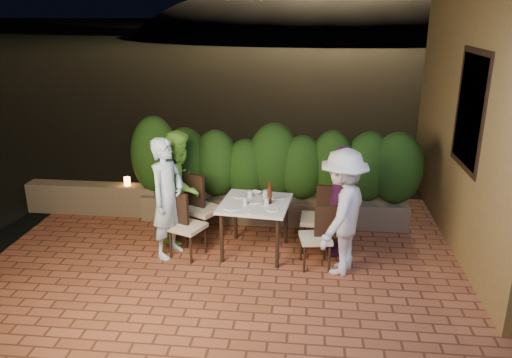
# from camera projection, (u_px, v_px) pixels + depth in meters

# --- Properties ---
(ground) EXTENTS (400.00, 400.00, 0.00)m
(ground) POSITION_uv_depth(u_px,v_px,m) (241.00, 297.00, 5.94)
(ground) COLOR black
(ground) RESTS_ON ground
(terrace_floor) EXTENTS (7.00, 6.00, 0.15)m
(terrace_floor) POSITION_uv_depth(u_px,v_px,m) (246.00, 280.00, 6.43)
(terrace_floor) COLOR brown
(terrace_floor) RESTS_ON ground
(window_pane) EXTENTS (0.08, 1.00, 1.40)m
(window_pane) POSITION_uv_depth(u_px,v_px,m) (473.00, 110.00, 6.41)
(window_pane) COLOR black
(window_pane) RESTS_ON building_wall
(window_frame) EXTENTS (0.06, 1.15, 1.55)m
(window_frame) POSITION_uv_depth(u_px,v_px,m) (472.00, 110.00, 6.41)
(window_frame) COLOR black
(window_frame) RESTS_ON building_wall
(planter) EXTENTS (4.20, 0.55, 0.40)m
(planter) POSITION_uv_depth(u_px,v_px,m) (273.00, 208.00, 8.02)
(planter) COLOR brown
(planter) RESTS_ON ground
(hedge) EXTENTS (4.00, 0.70, 1.10)m
(hedge) POSITION_uv_depth(u_px,v_px,m) (273.00, 164.00, 7.77)
(hedge) COLOR #19390F
(hedge) RESTS_ON planter
(parapet) EXTENTS (2.20, 0.30, 0.50)m
(parapet) POSITION_uv_depth(u_px,v_px,m) (94.00, 198.00, 8.31)
(parapet) COLOR brown
(parapet) RESTS_ON ground
(hill) EXTENTS (52.00, 40.00, 22.00)m
(hill) POSITION_uv_depth(u_px,v_px,m) (321.00, 70.00, 63.49)
(hill) COLOR black
(hill) RESTS_ON ground
(dining_table) EXTENTS (1.00, 1.00, 0.75)m
(dining_table) POSITION_uv_depth(u_px,v_px,m) (255.00, 228.00, 6.89)
(dining_table) COLOR white
(dining_table) RESTS_ON ground
(plate_nw) EXTENTS (0.23, 0.23, 0.01)m
(plate_nw) POSITION_uv_depth(u_px,v_px,m) (232.00, 207.00, 6.58)
(plate_nw) COLOR white
(plate_nw) RESTS_ON dining_table
(plate_sw) EXTENTS (0.20, 0.20, 0.01)m
(plate_sw) POSITION_uv_depth(u_px,v_px,m) (240.00, 196.00, 6.99)
(plate_sw) COLOR white
(plate_sw) RESTS_ON dining_table
(plate_ne) EXTENTS (0.23, 0.23, 0.01)m
(plate_ne) POSITION_uv_depth(u_px,v_px,m) (271.00, 208.00, 6.54)
(plate_ne) COLOR white
(plate_ne) RESTS_ON dining_table
(plate_se) EXTENTS (0.23, 0.23, 0.01)m
(plate_se) POSITION_uv_depth(u_px,v_px,m) (277.00, 197.00, 6.95)
(plate_se) COLOR white
(plate_se) RESTS_ON dining_table
(plate_centre) EXTENTS (0.24, 0.24, 0.01)m
(plate_centre) POSITION_uv_depth(u_px,v_px,m) (255.00, 201.00, 6.80)
(plate_centre) COLOR white
(plate_centre) RESTS_ON dining_table
(plate_front) EXTENTS (0.24, 0.24, 0.01)m
(plate_front) POSITION_uv_depth(u_px,v_px,m) (256.00, 212.00, 6.43)
(plate_front) COLOR white
(plate_front) RESTS_ON dining_table
(glass_nw) EXTENTS (0.06, 0.06, 0.10)m
(glass_nw) POSITION_uv_depth(u_px,v_px,m) (245.00, 201.00, 6.65)
(glass_nw) COLOR silver
(glass_nw) RESTS_ON dining_table
(glass_sw) EXTENTS (0.06, 0.06, 0.11)m
(glass_sw) POSITION_uv_depth(u_px,v_px,m) (250.00, 194.00, 6.90)
(glass_sw) COLOR silver
(glass_sw) RESTS_ON dining_table
(glass_ne) EXTENTS (0.06, 0.06, 0.10)m
(glass_ne) POSITION_uv_depth(u_px,v_px,m) (267.00, 202.00, 6.64)
(glass_ne) COLOR silver
(glass_ne) RESTS_ON dining_table
(glass_se) EXTENTS (0.07, 0.07, 0.12)m
(glass_se) POSITION_uv_depth(u_px,v_px,m) (265.00, 194.00, 6.88)
(glass_se) COLOR silver
(glass_se) RESTS_ON dining_table
(beer_bottle) EXTENTS (0.06, 0.06, 0.31)m
(beer_bottle) POSITION_uv_depth(u_px,v_px,m) (270.00, 192.00, 6.69)
(beer_bottle) COLOR #4D1D0C
(beer_bottle) RESTS_ON dining_table
(bowl) EXTENTS (0.21, 0.21, 0.04)m
(bowl) POSITION_uv_depth(u_px,v_px,m) (256.00, 193.00, 7.05)
(bowl) COLOR white
(bowl) RESTS_ON dining_table
(chair_left_front) EXTENTS (0.54, 0.54, 0.90)m
(chair_left_front) POSITION_uv_depth(u_px,v_px,m) (187.00, 225.00, 6.77)
(chair_left_front) COLOR black
(chair_left_front) RESTS_ON ground
(chair_left_back) EXTENTS (0.61, 0.61, 0.98)m
(chair_left_back) POSITION_uv_depth(u_px,v_px,m) (203.00, 208.00, 7.26)
(chair_left_back) COLOR black
(chair_left_back) RESTS_ON ground
(chair_right_front) EXTENTS (0.45, 0.45, 0.85)m
(chair_right_front) POSITION_uv_depth(u_px,v_px,m) (316.00, 237.00, 6.49)
(chair_right_front) COLOR black
(chair_right_front) RESTS_ON ground
(chair_right_back) EXTENTS (0.46, 0.46, 0.96)m
(chair_right_back) POSITION_uv_depth(u_px,v_px,m) (317.00, 218.00, 6.95)
(chair_right_back) COLOR black
(chair_right_back) RESTS_ON ground
(diner_blue) EXTENTS (0.58, 0.71, 1.67)m
(diner_blue) POSITION_uv_depth(u_px,v_px,m) (167.00, 198.00, 6.68)
(diner_blue) COLOR silver
(diner_blue) RESTS_ON ground
(diner_green) EXTENTS (0.63, 0.80, 1.63)m
(diner_green) POSITION_uv_depth(u_px,v_px,m) (180.00, 185.00, 7.23)
(diner_green) COLOR #82D743
(diner_green) RESTS_ON ground
(diner_white) EXTENTS (0.98, 1.21, 1.64)m
(diner_white) POSITION_uv_depth(u_px,v_px,m) (342.00, 212.00, 6.25)
(diner_white) COLOR silver
(diner_white) RESTS_ON ground
(diner_purple) EXTENTS (0.55, 0.96, 1.54)m
(diner_purple) POSITION_uv_depth(u_px,v_px,m) (341.00, 200.00, 6.79)
(diner_purple) COLOR #67246C
(diner_purple) RESTS_ON ground
(parapet_lamp) EXTENTS (0.10, 0.10, 0.14)m
(parapet_lamp) POSITION_uv_depth(u_px,v_px,m) (127.00, 181.00, 8.14)
(parapet_lamp) COLOR orange
(parapet_lamp) RESTS_ON parapet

